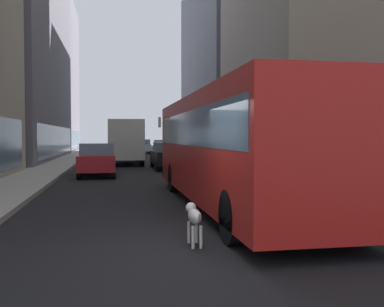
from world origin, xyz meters
TOP-DOWN VIEW (x-y plane):
  - ground_plane at (0.00, 35.00)m, footprint 120.00×120.00m
  - sidewalk_left at (-5.70, 35.00)m, footprint 2.40×110.00m
  - sidewalk_right at (5.70, 35.00)m, footprint 2.40×110.00m
  - building_left_far at (-11.90, 56.14)m, footprint 8.77×23.80m
  - building_right_far at (11.90, 43.29)m, footprint 8.58×21.32m
  - transit_bus at (1.20, 4.22)m, footprint 2.78×11.53m
  - car_red_coupe at (-2.80, 14.51)m, footprint 1.73×4.42m
  - car_grey_wagon at (2.80, 34.20)m, footprint 1.88×4.45m
  - car_white_van at (1.20, 41.84)m, footprint 1.83×4.23m
  - car_black_suv at (1.20, 18.22)m, footprint 1.78×4.48m
  - box_truck at (-1.20, 23.57)m, footprint 2.30×7.50m
  - dalmatian_dog at (-0.62, 0.18)m, footprint 0.22×0.96m

SIDE VIEW (x-z plane):
  - ground_plane at x=0.00m, z-range 0.00..0.00m
  - sidewalk_left at x=-5.70m, z-range 0.00..0.15m
  - sidewalk_right at x=5.70m, z-range 0.00..0.15m
  - dalmatian_dog at x=-0.62m, z-range 0.15..0.87m
  - car_red_coupe at x=-2.80m, z-range 0.01..1.63m
  - car_white_van at x=1.20m, z-range 0.01..1.63m
  - car_black_suv at x=1.20m, z-range 0.01..1.63m
  - car_grey_wagon at x=2.80m, z-range 0.01..1.63m
  - box_truck at x=-1.20m, z-range 0.14..3.19m
  - transit_bus at x=1.20m, z-range 0.25..3.30m
  - building_right_far at x=11.90m, z-range -0.01..21.00m
  - building_left_far at x=-11.90m, z-range -0.01..21.58m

